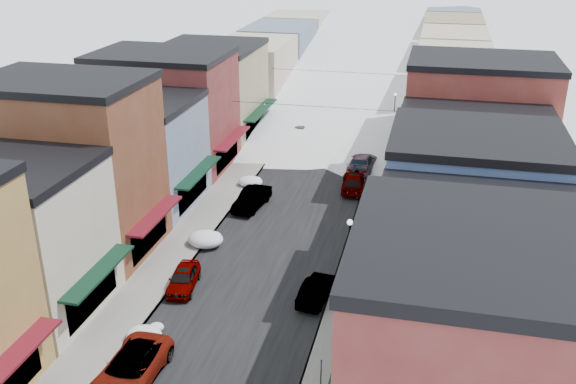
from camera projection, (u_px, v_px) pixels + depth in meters
The scene contains 33 objects.
road at pixel (346, 113), 79.33m from camera, with size 10.00×160.00×0.01m, color black.
sidewalk_left at pixel (294, 109), 80.68m from camera, with size 3.20×160.00×0.15m, color gray.
sidewalk_right at pixel (400, 116), 77.92m from camera, with size 3.20×160.00×0.15m, color gray.
curb_left at pixel (306, 110), 80.36m from camera, with size 0.10×160.00×0.15m, color slate.
curb_right at pixel (387, 115), 78.25m from camera, with size 0.10×160.00×0.15m, color slate.
bldg_l_cream at pixel (9, 238), 37.62m from camera, with size 11.30×8.20×9.50m.
bldg_l_brick_near at pixel (70, 167), 44.32m from camera, with size 12.30×8.20×12.50m.
bldg_l_grayblue at pixel (134, 152), 52.52m from camera, with size 11.30×9.20×9.00m.
bldg_l_brick_far at pixel (165, 110), 60.41m from camera, with size 13.30×9.20×11.00m.
bldg_l_tan at pixel (211, 91), 69.37m from camera, with size 11.30×11.20×10.00m.
bldg_r_green at pixel (473, 298), 31.67m from camera, with size 11.30×9.20×9.50m.
bldg_r_blue at pixel (470, 214), 39.55m from camera, with size 11.30×9.20×10.50m.
bldg_r_cream at pixel (472, 174), 47.81m from camera, with size 12.30×9.20×9.00m.
bldg_r_brick_far at pixel (476, 124), 55.29m from camera, with size 13.30×9.20×11.50m.
bldg_r_tan at pixel (461, 105), 64.86m from camera, with size 11.30×11.20×9.50m.
distant_blocks at pixel (369, 48), 98.40m from camera, with size 34.00×55.00×8.00m.
overhead_cables at pixel (331, 87), 65.70m from camera, with size 16.40×15.04×0.04m.
car_white_suv at pixel (131, 369), 32.79m from camera, with size 2.65×5.74×1.59m, color white.
car_silver_sedan at pixel (183, 278), 41.28m from camera, with size 1.65×4.11×1.40m, color #A2A4AB.
car_dark_hatch at pixel (252, 199), 52.90m from camera, with size 1.68×4.82×1.59m, color black.
car_silver_wagon at pixel (299, 133), 69.58m from camera, with size 1.97×4.84×1.40m, color #A4A8AC.
car_green_sedan at pixel (316, 290), 40.06m from camera, with size 1.46×4.18×1.38m, color black.
car_gray_suv at pixel (353, 181), 56.33m from camera, with size 1.96×4.88×1.66m, color gray.
car_black_sedan at pixel (362, 163), 60.78m from camera, with size 2.28×5.61×1.63m, color black.
car_lane_silver at pixel (315, 131), 70.18m from camera, with size 1.62×4.04×1.38m, color gray.
car_lane_white at pixel (365, 85), 90.44m from camera, with size 2.22×4.82×1.34m, color white.
parking_sign at pixel (321, 375), 31.48m from camera, with size 0.06×0.29×2.11m.
trash_can at pixel (344, 312), 37.97m from camera, with size 0.50×0.50×0.85m.
streetlamp_near at pixel (349, 243), 40.82m from camera, with size 0.38×0.38×4.52m.
streetlamp_far at pixel (395, 106), 72.51m from camera, with size 0.33×0.33×4.00m.
snow_pile_near at pixel (145, 335), 36.12m from camera, with size 2.07×2.48×0.88m.
snow_pile_mid at pixel (206, 239), 46.79m from camera, with size 2.61×2.80×1.10m.
snow_pile_far at pixel (251, 182), 57.34m from camera, with size 2.19×2.55×0.93m.
Camera 1 is at (10.40, -16.50, 21.92)m, focal length 40.00 mm.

